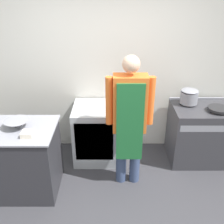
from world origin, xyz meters
TOP-DOWN VIEW (x-y plane):
  - ground_plane at (0.00, 0.00)m, footprint 14.00×14.00m
  - wall_back at (0.00, 1.68)m, footprint 8.00×0.05m
  - prep_counter at (-1.23, 0.58)m, footprint 1.21×0.75m
  - stove at (1.41, 1.26)m, footprint 0.87×0.68m
  - fridge_unit at (-0.18, 1.29)m, footprint 0.65×0.68m
  - person_cook at (0.29, 0.72)m, footprint 0.60×0.24m
  - mixing_bowl at (-1.09, 0.62)m, footprint 0.31×0.31m
  - plastic_tub at (-0.91, 0.41)m, footprint 0.13×0.13m
  - stock_pot at (1.21, 1.38)m, footprint 0.26×0.26m
  - saute_pan at (1.58, 1.14)m, footprint 0.30×0.30m

SIDE VIEW (x-z plane):
  - ground_plane at x=0.00m, z-range 0.00..0.00m
  - fridge_unit at x=-0.18m, z-range 0.00..0.87m
  - stove at x=1.41m, z-range -0.01..0.89m
  - prep_counter at x=-1.23m, z-range 0.00..0.92m
  - saute_pan at x=1.58m, z-range 0.90..0.94m
  - plastic_tub at x=-0.91m, z-range 0.92..0.98m
  - mixing_bowl at x=-1.09m, z-range 0.92..1.02m
  - stock_pot at x=1.21m, z-range 0.90..1.12m
  - person_cook at x=0.29m, z-range 0.12..1.91m
  - wall_back at x=0.00m, z-range 0.00..2.70m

